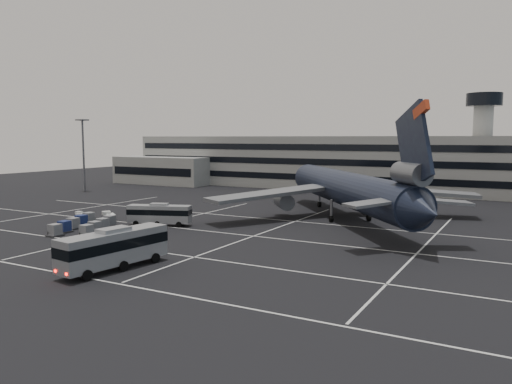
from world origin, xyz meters
TOP-DOWN VIEW (x-y plane):
  - ground at (0.00, 0.00)m, footprint 260.00×260.00m
  - lane_markings at (0.95, 0.72)m, footprint 90.00×55.62m
  - terminal at (-2.95, 71.14)m, footprint 125.00×26.00m
  - hills at (17.99, 170.00)m, footprint 352.00×180.00m
  - lightpole_left at (-55.00, 35.00)m, footprint 2.40×2.40m
  - trijet_main at (19.02, 23.26)m, footprint 40.79×48.43m
  - bus_near at (7.86, -18.25)m, footprint 4.45×12.65m
  - bus_far at (-4.96, 4.37)m, footprint 10.06×5.60m
  - tug_a at (-21.06, 3.32)m, footprint 1.75×2.19m
  - tug_b at (-14.91, 3.84)m, footprint 2.90×2.67m
  - uld_cluster at (-12.23, -4.00)m, footprint 10.85×12.58m

SIDE VIEW (x-z plane):
  - hills at x=17.99m, z-range -34.07..9.93m
  - ground at x=0.00m, z-range 0.00..0.00m
  - lane_markings at x=0.95m, z-range 0.00..0.01m
  - tug_a at x=-21.06m, z-range -0.07..1.17m
  - tug_b at x=-14.91m, z-range -0.09..1.52m
  - uld_cluster at x=-12.23m, z-range -0.02..1.67m
  - bus_far at x=-4.96m, z-range 0.16..3.65m
  - bus_near at x=7.86m, z-range 0.21..4.58m
  - trijet_main at x=19.02m, z-range -3.79..14.29m
  - terminal at x=-2.95m, z-range -5.07..18.93m
  - lightpole_left at x=-55.00m, z-range 2.68..20.95m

